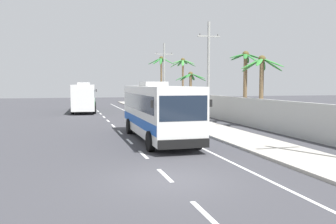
{
  "coord_description": "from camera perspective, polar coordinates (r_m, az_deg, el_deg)",
  "views": [
    {
      "loc": [
        -3.4,
        -12.14,
        3.43
      ],
      "look_at": [
        2.45,
        9.26,
        1.7
      ],
      "focal_mm": 38.54,
      "sensor_mm": 36.0,
      "label": 1
    }
  ],
  "objects": [
    {
      "name": "utility_pole_mid",
      "position": [
        31.96,
        6.42,
        6.53
      ],
      "size": [
        2.06,
        0.24,
        8.83
      ],
      "color": "#9E9E99",
      "rests_on": "ground"
    },
    {
      "name": "palm_fourth",
      "position": [
        28.62,
        14.58,
        5.37
      ],
      "size": [
        3.55,
        3.23,
        5.61
      ],
      "color": "brown",
      "rests_on": "ground"
    },
    {
      "name": "utility_pole_far",
      "position": [
        48.43,
        -0.61,
        5.89
      ],
      "size": [
        2.51,
        0.24,
        8.85
      ],
      "color": "#9E9E99",
      "rests_on": "ground"
    },
    {
      "name": "palm_farthest",
      "position": [
        51.25,
        -1.07,
        6.75
      ],
      "size": [
        3.8,
        3.77,
        7.34
      ],
      "color": "brown",
      "rests_on": "ground"
    },
    {
      "name": "coach_bus_foreground",
      "position": [
        22.1,
        -1.63,
        0.38
      ],
      "size": [
        3.07,
        10.57,
        3.57
      ],
      "color": "silver",
      "rests_on": "ground"
    },
    {
      "name": "palm_second",
      "position": [
        42.81,
        3.61,
        4.59
      ],
      "size": [
        3.8,
        3.57,
        4.88
      ],
      "color": "brown",
      "rests_on": "ground"
    },
    {
      "name": "lane_markings",
      "position": [
        27.29,
        -3.37,
        -2.76
      ],
      "size": [
        3.54,
        71.0,
        0.01
      ],
      "color": "white",
      "rests_on": "ground"
    },
    {
      "name": "palm_nearest",
      "position": [
        47.57,
        2.37,
        6.58
      ],
      "size": [
        3.58,
        3.55,
        6.82
      ],
      "color": "brown",
      "rests_on": "ground"
    },
    {
      "name": "palm_third",
      "position": [
        31.46,
        12.14,
        5.99
      ],
      "size": [
        3.13,
        2.87,
        6.21
      ],
      "color": "brown",
      "rests_on": "ground"
    },
    {
      "name": "motorcycle_beside_bus",
      "position": [
        31.71,
        -2.3,
        -0.6
      ],
      "size": [
        0.56,
        1.96,
        1.53
      ],
      "color": "black",
      "rests_on": "ground"
    },
    {
      "name": "sidewalk_kerb",
      "position": [
        24.61,
        9.38,
        -3.45
      ],
      "size": [
        3.2,
        90.0,
        0.14
      ],
      "primitive_type": "cube",
      "color": "#A8A399",
      "rests_on": "ground"
    },
    {
      "name": "boundary_wall",
      "position": [
        29.74,
        12.85,
        -0.05
      ],
      "size": [
        0.24,
        60.0,
        2.3
      ],
      "primitive_type": "cube",
      "color": "#B2B2AD",
      "rests_on": "ground"
    },
    {
      "name": "coach_bus_far_lane",
      "position": [
        45.63,
        -13.1,
        2.4
      ],
      "size": [
        3.54,
        11.27,
        3.61
      ],
      "color": "white",
      "rests_on": "ground"
    },
    {
      "name": "ground_plane",
      "position": [
        13.07,
        0.36,
        -10.77
      ],
      "size": [
        160.0,
        160.0,
        0.0
      ],
      "primitive_type": "plane",
      "color": "#3A3A3F"
    }
  ]
}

